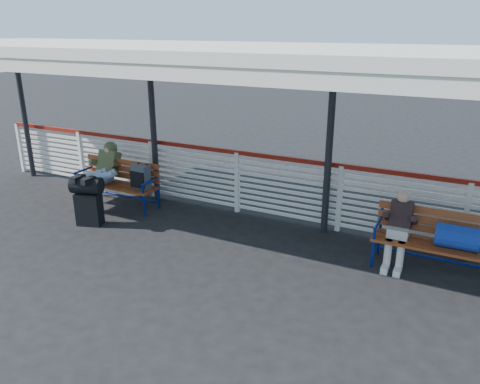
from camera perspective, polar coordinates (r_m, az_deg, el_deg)
The scene contains 8 objects.
ground at distance 7.70m, azimuth -6.83°, elevation -7.11°, with size 60.00×60.00×0.00m, color black.
fence at distance 8.96m, azimuth -0.34°, elevation 1.52°, with size 12.08×0.08×1.24m.
canopy at distance 7.63m, azimuth -4.06°, elevation 16.54°, with size 12.60×3.60×3.16m.
luggage_stack at distance 8.86m, azimuth -18.03°, elevation -0.81°, with size 0.62×0.46×0.91m.
bench_left at distance 9.54m, azimuth -13.81°, elevation 1.66°, with size 1.80×0.56×0.93m.
bench_right at distance 7.34m, azimuth 23.98°, elevation -5.04°, with size 1.80×0.56×0.92m.
traveler_man at distance 9.48m, azimuth -16.83°, elevation 2.16°, with size 0.94×1.64×0.77m.
companion_person at distance 7.37m, azimuth 18.77°, elevation -4.23°, with size 0.32×0.66×1.15m.
Camera 1 is at (3.88, -5.69, 3.44)m, focal length 35.00 mm.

